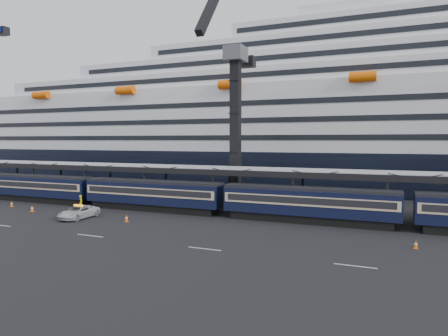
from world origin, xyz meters
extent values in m
plane|color=black|center=(0.00, 0.00, 0.00)|extent=(260.00, 260.00, 0.00)
cube|color=beige|center=(-38.00, -4.00, 0.01)|extent=(3.00, 0.15, 0.02)
cube|color=beige|center=(-26.00, -4.00, 0.01)|extent=(3.00, 0.15, 0.02)
cube|color=beige|center=(-14.00, -4.00, 0.01)|extent=(3.00, 0.15, 0.02)
cube|color=beige|center=(-2.00, -4.00, 0.01)|extent=(3.00, 0.15, 0.02)
cube|color=black|center=(-48.00, 10.00, 0.45)|extent=(17.48, 2.40, 0.90)
cube|color=black|center=(-48.00, 10.00, 2.25)|extent=(19.00, 2.80, 2.70)
cube|color=beige|center=(-48.00, 10.00, 2.55)|extent=(18.62, 2.92, 1.05)
cube|color=black|center=(-48.00, 10.00, 2.60)|extent=(17.86, 2.98, 0.70)
cube|color=black|center=(-48.00, 10.00, 3.75)|extent=(19.00, 2.50, 0.35)
cube|color=black|center=(-28.00, 10.00, 0.45)|extent=(17.48, 2.40, 0.90)
cube|color=black|center=(-28.00, 10.00, 2.25)|extent=(19.00, 2.80, 2.70)
cube|color=beige|center=(-28.00, 10.00, 2.55)|extent=(18.62, 2.92, 1.05)
cube|color=black|center=(-28.00, 10.00, 2.60)|extent=(17.86, 2.98, 0.70)
cube|color=black|center=(-28.00, 10.00, 3.75)|extent=(19.00, 2.50, 0.35)
cube|color=black|center=(-8.00, 10.00, 0.45)|extent=(17.48, 2.40, 0.90)
cube|color=black|center=(-8.00, 10.00, 2.25)|extent=(19.00, 2.80, 2.70)
cube|color=beige|center=(-8.00, 10.00, 2.55)|extent=(18.62, 2.92, 1.05)
cube|color=black|center=(-8.00, 10.00, 2.60)|extent=(17.86, 2.98, 0.70)
cube|color=black|center=(-8.00, 10.00, 3.75)|extent=(19.00, 2.50, 0.35)
cube|color=gray|center=(0.00, 14.00, 5.40)|extent=(130.00, 6.00, 0.25)
cube|color=black|center=(0.00, 11.00, 5.10)|extent=(130.00, 0.25, 0.70)
cube|color=black|center=(0.00, 17.00, 5.10)|extent=(130.00, 0.25, 0.70)
cube|color=black|center=(-60.00, 16.80, 2.70)|extent=(0.25, 0.25, 5.40)
cube|color=black|center=(-50.00, 11.20, 2.70)|extent=(0.25, 0.25, 5.40)
cube|color=black|center=(-50.00, 16.80, 2.70)|extent=(0.25, 0.25, 5.40)
cube|color=black|center=(-40.00, 11.20, 2.70)|extent=(0.25, 0.25, 5.40)
cube|color=black|center=(-40.00, 16.80, 2.70)|extent=(0.25, 0.25, 5.40)
cube|color=black|center=(-30.00, 11.20, 2.70)|extent=(0.25, 0.25, 5.40)
cube|color=black|center=(-30.00, 16.80, 2.70)|extent=(0.25, 0.25, 5.40)
cube|color=black|center=(-20.00, 11.20, 2.70)|extent=(0.25, 0.25, 5.40)
cube|color=black|center=(-20.00, 16.80, 2.70)|extent=(0.25, 0.25, 5.40)
cube|color=black|center=(-10.00, 11.20, 2.70)|extent=(0.25, 0.25, 5.40)
cube|color=black|center=(-10.00, 16.80, 2.70)|extent=(0.25, 0.25, 5.40)
cube|color=black|center=(0.00, 11.20, 2.70)|extent=(0.25, 0.25, 5.40)
cube|color=black|center=(0.00, 16.80, 2.70)|extent=(0.25, 0.25, 5.40)
cube|color=black|center=(0.00, 46.00, 3.50)|extent=(200.00, 28.00, 7.00)
cube|color=silver|center=(0.00, 46.00, 13.00)|extent=(190.00, 26.88, 12.00)
cube|color=silver|center=(0.00, 46.00, 20.50)|extent=(160.00, 24.64, 3.00)
cube|color=black|center=(0.00, 33.63, 20.50)|extent=(153.60, 0.12, 0.90)
cube|color=silver|center=(0.00, 46.00, 23.50)|extent=(124.00, 21.84, 3.00)
cube|color=black|center=(0.00, 35.03, 23.50)|extent=(119.04, 0.12, 0.90)
cube|color=silver|center=(0.00, 46.00, 26.50)|extent=(90.00, 19.04, 3.00)
cube|color=black|center=(0.00, 36.43, 26.50)|extent=(86.40, 0.12, 0.90)
cube|color=silver|center=(0.00, 46.00, 29.50)|extent=(56.00, 16.24, 3.00)
cube|color=black|center=(0.00, 37.83, 29.50)|extent=(53.76, 0.12, 0.90)
cube|color=silver|center=(-8.00, 46.00, 32.00)|extent=(16.00, 12.00, 2.50)
cylinder|color=#FF6208|center=(-70.00, 31.96, 18.80)|extent=(4.00, 1.60, 1.60)
cylinder|color=#FF6208|center=(-48.00, 31.96, 18.80)|extent=(4.00, 1.60, 1.60)
cylinder|color=#FF6208|center=(-26.00, 31.96, 18.80)|extent=(4.00, 1.60, 1.60)
cylinder|color=#FF6208|center=(-4.00, 31.96, 18.80)|extent=(4.00, 1.60, 1.60)
cube|color=black|center=(-72.00, 24.72, 30.80)|extent=(2.20, 1.60, 1.60)
cube|color=#46474D|center=(-20.00, 19.00, 1.00)|extent=(4.50, 4.50, 2.00)
cube|color=black|center=(-20.00, 19.00, 11.00)|extent=(1.30, 1.30, 18.00)
cube|color=#46474D|center=(-20.00, 19.00, 21.00)|extent=(2.60, 3.20, 2.00)
cube|color=black|center=(-20.00, 21.52, 21.00)|extent=(0.90, 5.04, 0.90)
cube|color=black|center=(-20.00, 24.04, 20.80)|extent=(2.20, 1.60, 1.60)
imported|color=silver|center=(-33.05, 2.19, 0.73)|extent=(2.45, 5.24, 1.45)
imported|color=yellow|center=(-37.50, 7.50, 0.91)|extent=(0.79, 0.76, 1.81)
cube|color=#FF6208|center=(-47.37, 5.13, 0.02)|extent=(0.40, 0.40, 0.04)
cone|color=#FF6208|center=(-47.37, 5.13, 0.42)|extent=(0.34, 0.34, 0.76)
cylinder|color=white|center=(-47.37, 5.13, 0.42)|extent=(0.28, 0.28, 0.13)
cube|color=#FF6208|center=(-41.69, 3.40, 0.02)|extent=(0.42, 0.42, 0.04)
cone|color=#FF6208|center=(-41.69, 3.40, 0.44)|extent=(0.35, 0.35, 0.79)
cylinder|color=white|center=(-41.69, 3.40, 0.44)|extent=(0.30, 0.30, 0.13)
cube|color=#FF6208|center=(-26.76, 2.72, 0.02)|extent=(0.42, 0.42, 0.04)
cone|color=#FF6208|center=(-26.76, 2.72, 0.44)|extent=(0.35, 0.35, 0.79)
cylinder|color=white|center=(-26.76, 2.72, 0.44)|extent=(0.30, 0.30, 0.13)
cube|color=#FF6208|center=(2.31, 2.86, 0.02)|extent=(0.35, 0.35, 0.04)
cone|color=#FF6208|center=(2.31, 2.86, 0.37)|extent=(0.30, 0.30, 0.67)
cylinder|color=white|center=(2.31, 2.86, 0.37)|extent=(0.25, 0.25, 0.11)
camera|label=1|loc=(0.00, -33.61, 9.06)|focal=32.00mm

